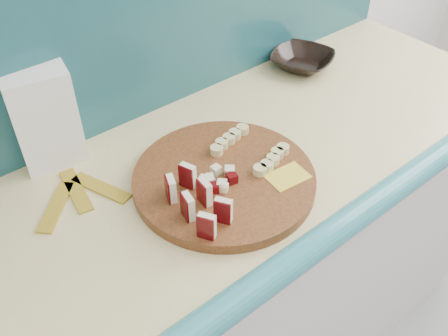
% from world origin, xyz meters
% --- Properties ---
extents(kitchen_counter, '(2.20, 0.63, 0.91)m').
position_xyz_m(kitchen_counter, '(0.10, 1.50, 0.46)').
color(kitchen_counter, silver).
rests_on(kitchen_counter, ground).
extents(backsplash, '(2.20, 0.02, 0.50)m').
position_xyz_m(backsplash, '(0.10, 1.79, 1.16)').
color(backsplash, teal).
rests_on(backsplash, kitchen_counter).
extents(cutting_board, '(0.47, 0.47, 0.02)m').
position_xyz_m(cutting_board, '(0.29, 1.45, 0.92)').
color(cutting_board, '#421C0E').
rests_on(cutting_board, kitchen_counter).
extents(apple_wedges, '(0.08, 0.17, 0.05)m').
position_xyz_m(apple_wedges, '(0.19, 1.40, 0.96)').
color(apple_wedges, beige).
rests_on(apple_wedges, cutting_board).
extents(apple_chunks, '(0.06, 0.07, 0.02)m').
position_xyz_m(apple_chunks, '(0.27, 1.44, 0.94)').
color(apple_chunks, beige).
rests_on(apple_chunks, cutting_board).
extents(banana_slices, '(0.15, 0.17, 0.02)m').
position_xyz_m(banana_slices, '(0.39, 1.47, 0.94)').
color(banana_slices, '#CABE7C').
rests_on(banana_slices, cutting_board).
extents(brown_bowl, '(0.23, 0.23, 0.04)m').
position_xyz_m(brown_bowl, '(0.79, 1.69, 0.93)').
color(brown_bowl, black).
rests_on(brown_bowl, kitchen_counter).
extents(flour_bag, '(0.15, 0.12, 0.23)m').
position_xyz_m(flour_bag, '(0.05, 1.76, 1.02)').
color(flour_bag, white).
rests_on(flour_bag, kitchen_counter).
extents(sponge, '(0.09, 0.07, 0.03)m').
position_xyz_m(sponge, '(0.39, 1.36, 0.92)').
color(sponge, yellow).
rests_on(sponge, kitchen_counter).
extents(banana_peel, '(0.20, 0.17, 0.01)m').
position_xyz_m(banana_peel, '(0.03, 1.61, 0.91)').
color(banana_peel, gold).
rests_on(banana_peel, kitchen_counter).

